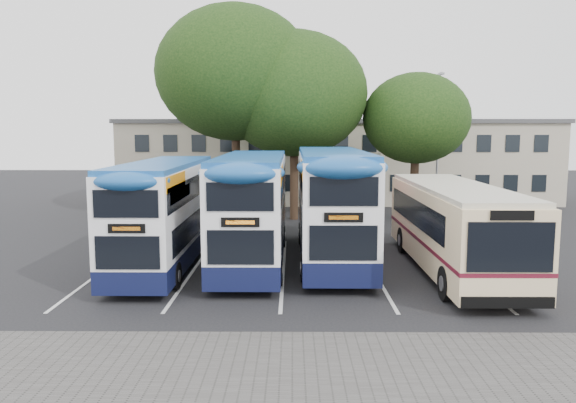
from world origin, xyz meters
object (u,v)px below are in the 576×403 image
Objects in this scene: lamp_post at (438,135)px; bus_dd_left at (164,209)px; bus_single at (453,222)px; tree_mid at (294,94)px; tree_left at (235,73)px; tree_right at (416,119)px; bus_dd_mid at (253,204)px; bus_dd_right at (332,200)px.

lamp_post is 20.72m from bus_dd_left.
lamp_post is at bearing 45.15° from bus_dd_left.
lamp_post reaches higher than bus_single.
tree_left is at bearing 179.24° from tree_mid.
tree_mid is at bearing 177.99° from tree_right.
tree_mid is at bearing -0.76° from tree_left.
bus_dd_left is 0.90× the size of bus_single.
lamp_post reaches higher than bus_dd_left.
tree_mid is 1.01× the size of bus_single.
tree_right is at bearing -1.60° from tree_left.
tree_left is 17.31m from bus_single.
bus_dd_mid is (-1.72, -11.32, -5.12)m from tree_mid.
tree_right is at bearing 50.98° from bus_dd_mid.
lamp_post is at bearing 59.72° from bus_dd_right.
tree_mid is 1.12× the size of bus_dd_left.
tree_mid is 15.09m from bus_single.
tree_mid is 12.54m from bus_dd_mid.
tree_left is at bearing 115.18° from bus_dd_right.
tree_left is 13.14m from bus_dd_mid.
bus_dd_left is (-5.18, -12.00, -5.25)m from tree_mid.
bus_single is (-1.14, -12.34, -4.20)m from tree_right.
tree_mid reaches higher than bus_dd_right.
lamp_post is at bearing 51.53° from bus_dd_mid.
bus_single is at bearing -95.26° from tree_right.
tree_left reaches higher than bus_dd_right.
bus_dd_mid is (-8.96, -11.06, -3.67)m from tree_right.
tree_right is (-2.06, -2.81, 1.02)m from lamp_post.
tree_left reaches higher than tree_mid.
lamp_post is 0.71× the size of tree_left.
lamp_post is 0.81× the size of bus_single.
bus_dd_right is at bearing -120.28° from lamp_post.
bus_dd_left is at bearing -136.61° from tree_right.
bus_dd_mid is at bearing -98.65° from tree_mid.
bus_dd_right is at bearing 10.67° from bus_dd_left.
bus_dd_mid is (1.80, -11.36, -6.34)m from tree_left.
tree_right is (10.76, -0.30, -2.67)m from tree_left.
lamp_post is 1.03× the size of tree_right.
bus_dd_right is (6.72, 1.27, 0.22)m from bus_dd_left.
tree_mid reaches higher than bus_single.
bus_single is (6.11, -12.59, -5.66)m from tree_mid.
bus_dd_left is 0.91× the size of bus_dd_right.
lamp_post is at bearing 15.38° from tree_mid.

